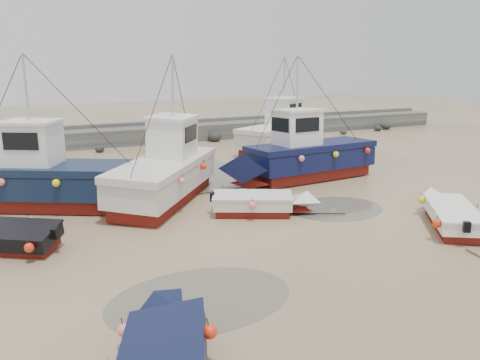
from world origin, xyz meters
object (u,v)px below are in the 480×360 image
(dinghy_3, at_px, (450,211))
(cabin_boat_1, at_px, (169,169))
(cabin_boat_3, at_px, (283,132))
(dinghy_5, at_px, (262,201))
(dinghy_1, at_px, (169,355))
(cabin_boat_0, at_px, (43,176))
(cabin_boat_2, at_px, (302,154))

(dinghy_3, xyz_separation_m, cabin_boat_1, (-8.45, 7.83, 0.79))
(cabin_boat_3, bearing_deg, dinghy_3, -32.48)
(dinghy_3, height_order, dinghy_5, same)
(dinghy_1, relative_size, dinghy_3, 1.10)
(dinghy_1, relative_size, cabin_boat_3, 0.66)
(dinghy_1, distance_m, dinghy_5, 10.30)
(cabin_boat_1, bearing_deg, cabin_boat_3, 74.98)
(dinghy_5, height_order, cabin_boat_0, cabin_boat_0)
(cabin_boat_0, distance_m, cabin_boat_1, 5.19)
(dinghy_5, distance_m, cabin_boat_2, 6.12)
(dinghy_3, xyz_separation_m, cabin_boat_2, (-1.34, 8.20, 0.80))
(dinghy_3, bearing_deg, cabin_boat_1, 172.87)
(dinghy_1, height_order, dinghy_5, same)
(cabin_boat_0, relative_size, cabin_boat_1, 1.08)
(cabin_boat_3, bearing_deg, cabin_boat_1, -79.81)
(cabin_boat_3, bearing_deg, cabin_boat_2, -48.99)
(dinghy_3, bearing_deg, cabin_boat_0, -176.82)
(dinghy_3, bearing_deg, cabin_boat_3, 119.73)
(dinghy_5, height_order, cabin_boat_2, cabin_boat_2)
(cabin_boat_0, bearing_deg, dinghy_5, -92.57)
(cabin_boat_1, bearing_deg, cabin_boat_2, 41.24)
(dinghy_1, xyz_separation_m, dinghy_3, (12.00, 4.16, -0.00))
(dinghy_1, bearing_deg, cabin_boat_1, 93.33)
(dinghy_1, xyz_separation_m, cabin_boat_0, (-1.58, 12.81, 0.79))
(dinghy_1, distance_m, cabin_boat_3, 23.77)
(cabin_boat_0, bearing_deg, cabin_boat_2, -64.17)
(dinghy_3, relative_size, dinghy_5, 1.03)
(dinghy_3, bearing_deg, dinghy_1, -125.19)
(cabin_boat_0, bearing_deg, dinghy_3, -94.57)
(dinghy_5, xyz_separation_m, cabin_boat_2, (4.44, 4.14, 0.79))
(dinghy_5, bearing_deg, cabin_boat_2, 158.77)
(cabin_boat_0, distance_m, cabin_boat_2, 12.24)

